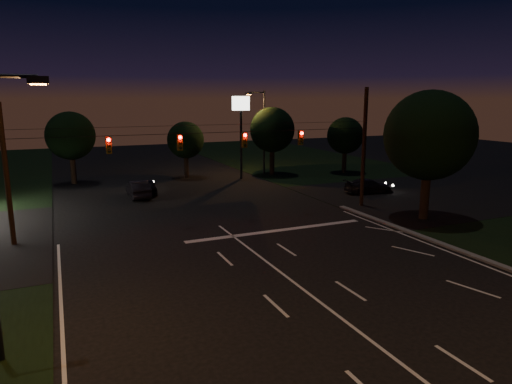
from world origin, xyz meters
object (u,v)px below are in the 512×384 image
utility_pole_right (361,206)px  car_oncoming_a (147,186)px  tree_right_near (428,136)px  car_oncoming_b (138,189)px  car_cross (369,186)px

utility_pole_right → car_oncoming_a: (-14.33, 11.27, 0.65)m
utility_pole_right → tree_right_near: (1.53, -4.83, 5.68)m
tree_right_near → car_oncoming_b: 23.04m
utility_pole_right → car_oncoming_a: utility_pole_right is taller
utility_pole_right → tree_right_near: tree_right_near is taller
utility_pole_right → tree_right_near: bearing=-72.5°
tree_right_near → car_oncoming_b: bearing=138.5°
tree_right_near → car_oncoming_b: (-16.84, 14.92, -4.97)m
car_oncoming_a → car_cross: car_oncoming_a is taller
utility_pole_right → car_cross: 5.11m
tree_right_near → car_oncoming_a: bearing=134.5°
car_oncoming_b → car_oncoming_a: bearing=-129.6°
car_oncoming_a → car_oncoming_b: bearing=58.1°
tree_right_near → car_cross: tree_right_near is taller
utility_pole_right → tree_right_near: 7.61m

